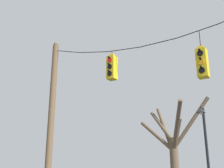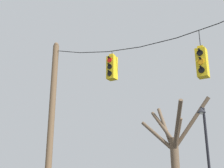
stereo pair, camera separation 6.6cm
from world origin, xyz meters
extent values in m
cylinder|color=brown|center=(-5.09, 0.34, 3.75)|extent=(0.27, 0.27, 7.50)
sphere|color=brown|center=(-5.09, 0.34, 7.55)|extent=(0.22, 0.22, 0.22)
cylinder|color=black|center=(-4.36, 0.34, 7.03)|extent=(1.46, 0.03, 0.47)
cylinder|color=black|center=(-2.91, 0.34, 6.66)|extent=(1.46, 0.03, 0.32)
cylinder|color=black|center=(-1.45, 0.34, 6.44)|extent=(1.46, 0.03, 0.18)
cylinder|color=black|center=(0.00, 0.34, 6.37)|extent=(1.45, 0.03, 0.03)
cylinder|color=black|center=(1.45, 0.34, 6.44)|extent=(1.46, 0.03, 0.18)
cube|color=yellow|center=(-1.98, 0.34, 5.76)|extent=(0.34, 0.34, 0.96)
cube|color=yellow|center=(-1.98, 0.34, 6.29)|extent=(0.19, 0.19, 0.10)
cylinder|color=black|center=(-1.98, 0.34, 6.41)|extent=(0.02, 0.02, 0.15)
cylinder|color=red|center=(-1.98, 0.16, 6.05)|extent=(0.20, 0.03, 0.20)
cylinder|color=black|center=(-1.98, 0.11, 6.14)|extent=(0.07, 0.12, 0.07)
cylinder|color=black|center=(-1.98, 0.16, 5.76)|extent=(0.20, 0.03, 0.20)
cylinder|color=black|center=(-1.98, 0.11, 5.85)|extent=(0.07, 0.12, 0.07)
cylinder|color=black|center=(-1.98, 0.16, 5.47)|extent=(0.20, 0.03, 0.20)
cylinder|color=black|center=(-1.98, 0.11, 5.56)|extent=(0.07, 0.12, 0.07)
cylinder|color=red|center=(-1.98, 0.53, 6.05)|extent=(0.20, 0.03, 0.20)
cylinder|color=black|center=(-1.98, 0.57, 6.14)|extent=(0.07, 0.12, 0.07)
cylinder|color=black|center=(-1.98, 0.53, 5.76)|extent=(0.20, 0.03, 0.20)
cylinder|color=black|center=(-1.98, 0.57, 5.85)|extent=(0.07, 0.12, 0.07)
cylinder|color=black|center=(-1.98, 0.53, 5.47)|extent=(0.20, 0.03, 0.20)
cylinder|color=black|center=(-1.98, 0.57, 5.56)|extent=(0.07, 0.12, 0.07)
cube|color=yellow|center=(1.52, 0.34, 5.24)|extent=(0.34, 0.34, 1.00)
cube|color=yellow|center=(1.52, 0.34, 5.79)|extent=(0.19, 0.19, 0.10)
cylinder|color=black|center=(1.52, 0.34, 6.13)|extent=(0.02, 0.02, 0.59)
cylinder|color=black|center=(1.52, 0.16, 5.54)|extent=(0.20, 0.03, 0.20)
cylinder|color=black|center=(1.52, 0.11, 5.63)|extent=(0.07, 0.12, 0.07)
cylinder|color=orange|center=(1.52, 0.16, 5.24)|extent=(0.20, 0.03, 0.20)
cylinder|color=black|center=(1.52, 0.11, 5.33)|extent=(0.07, 0.12, 0.07)
cylinder|color=black|center=(1.52, 0.16, 4.94)|extent=(0.20, 0.03, 0.20)
cylinder|color=black|center=(1.52, 0.11, 5.03)|extent=(0.07, 0.12, 0.07)
cylinder|color=black|center=(1.52, 0.53, 5.54)|extent=(0.20, 0.03, 0.20)
cylinder|color=black|center=(1.52, 0.57, 5.63)|extent=(0.07, 0.12, 0.07)
cylinder|color=orange|center=(1.52, 0.53, 5.24)|extent=(0.20, 0.03, 0.20)
cylinder|color=black|center=(1.52, 0.57, 5.33)|extent=(0.07, 0.12, 0.07)
cylinder|color=black|center=(1.52, 0.53, 4.94)|extent=(0.20, 0.03, 0.20)
cylinder|color=black|center=(1.52, 0.57, 5.03)|extent=(0.07, 0.12, 0.07)
cylinder|color=black|center=(0.40, 4.62, 2.33)|extent=(0.12, 0.12, 4.65)
cylinder|color=black|center=(0.40, 4.40, 4.60)|extent=(0.07, 0.43, 0.07)
cone|color=#232328|center=(0.40, 4.19, 4.48)|extent=(0.40, 0.40, 0.24)
sphere|color=silver|center=(0.40, 4.19, 4.37)|extent=(0.18, 0.18, 0.18)
cylinder|color=brown|center=(-0.76, 6.56, 4.33)|extent=(2.20, 0.55, 2.80)
cylinder|color=brown|center=(-2.66, 7.12, 4.37)|extent=(2.03, 1.69, 2.19)
cylinder|color=brown|center=(-1.40, 5.98, 3.64)|extent=(1.00, 1.10, 1.75)
cylinder|color=brown|center=(-2.90, 6.87, 3.80)|extent=(2.47, 1.18, 2.01)
cylinder|color=brown|center=(-2.42, 7.04, 4.12)|extent=(1.58, 1.56, 2.99)
cylinder|color=brown|center=(-1.15, 5.34, 4.05)|extent=(1.48, 2.33, 2.26)
camera|label=1|loc=(3.47, -8.61, 1.82)|focal=45.00mm
camera|label=2|loc=(3.53, -8.57, 1.82)|focal=45.00mm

